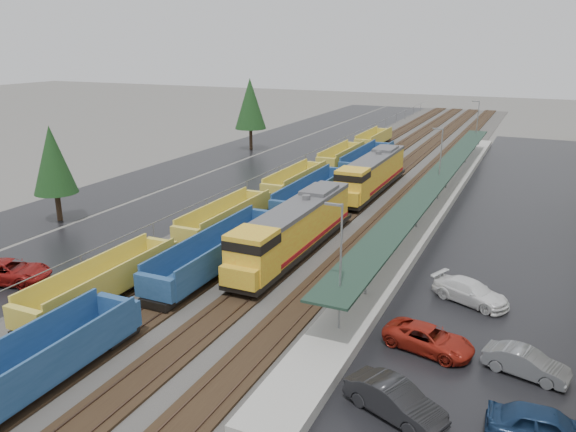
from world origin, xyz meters
name	(u,v)px	position (x,y,z in m)	size (l,w,h in m)	color
ballast_strip	(375,176)	(0.00, 60.00, 0.04)	(20.00, 160.00, 0.08)	#302D2B
trackbed	(375,175)	(0.00, 60.00, 0.16)	(14.60, 160.00, 0.22)	black
west_parking_lot	(268,166)	(-15.00, 60.00, 0.01)	(10.00, 160.00, 0.02)	black
west_road	(206,160)	(-25.00, 60.00, 0.01)	(9.00, 160.00, 0.02)	black
east_commuter_lot	(536,217)	(19.00, 50.00, 0.01)	(16.00, 100.00, 0.02)	black
station_platform	(437,199)	(9.50, 50.01, 0.73)	(3.00, 80.00, 8.00)	#9E9B93
chainlink_fence	(301,160)	(-9.50, 58.44, 1.61)	(0.08, 160.04, 2.02)	gray
tree_west_near	(53,160)	(-22.00, 30.00, 5.82)	(3.96, 3.96, 9.00)	#332316
tree_west_far	(250,104)	(-23.00, 70.00, 7.12)	(4.84, 4.84, 11.00)	#332316
locomotive_lead	(293,230)	(2.00, 30.42, 2.30)	(2.87, 18.92, 4.28)	black
locomotive_trail	(371,174)	(2.00, 51.42, 2.30)	(2.87, 18.92, 4.28)	black
well_string_yellow	(226,219)	(-6.00, 33.70, 1.16)	(2.62, 105.45, 2.33)	gold
well_string_blue	(220,253)	(-2.00, 26.16, 1.24)	(2.84, 91.15, 2.52)	navy
parked_car_west_c	(9,272)	(-14.15, 17.83, 0.80)	(5.78, 2.66, 1.61)	maroon
parked_car_east_a	(395,400)	(14.10, 14.59, 0.79)	(4.81, 1.68, 1.58)	black
parked_car_east_b	(429,339)	(14.37, 20.89, 0.68)	(4.91, 2.26, 1.36)	maroon
parked_car_east_c	(471,292)	(15.65, 27.98, 0.73)	(5.02, 2.04, 1.46)	white
parked_car_east_d	(546,427)	(20.29, 15.37, 0.81)	(4.76, 1.91, 1.62)	#142A4C
parked_car_east_e	(526,363)	(19.30, 20.51, 0.69)	(4.16, 1.45, 1.37)	slate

